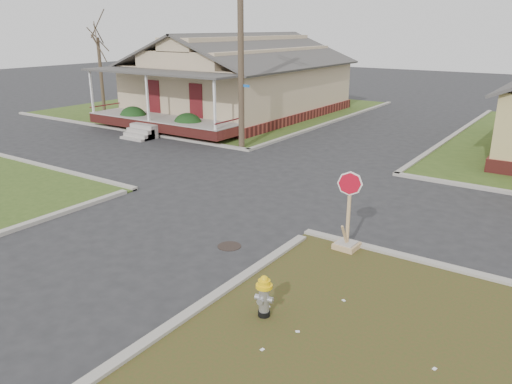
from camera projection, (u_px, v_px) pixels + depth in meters
The scene contains 11 objects.
ground at pixel (181, 223), 14.96m from camera, with size 120.00×120.00×0.00m, color #262729.
verge_far_left at pixel (217, 108), 36.02m from camera, with size 19.00×19.00×0.05m, color #364D1B.
curbs at pixel (271, 183), 18.88m from camera, with size 80.00×40.00×0.12m, color #A29C92, non-canonical shape.
manhole at pixel (229, 246), 13.39m from camera, with size 0.64×0.64×0.01m, color black.
corner_house at pixel (239, 80), 32.67m from camera, with size 10.10×15.50×5.30m.
utility_pole at pixel (241, 49), 22.71m from camera, with size 1.80×0.28×9.00m.
tree_far_left at pixel (101, 76), 33.22m from camera, with size 0.22×0.22×4.90m, color #3E3124.
fire_hydrant at pixel (264, 294), 9.94m from camera, with size 0.34×0.34×0.90m.
stop_sign at pixel (347, 232), 13.02m from camera, with size 0.60×0.59×2.12m.
hedge_left at pixel (133, 118), 28.43m from camera, with size 1.58×1.30×1.21m, color #143212.
hedge_right at pixel (188, 125), 26.45m from camera, with size 1.55×1.27×1.19m, color #143212.
Camera 1 is at (9.71, -10.21, 5.61)m, focal length 35.00 mm.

